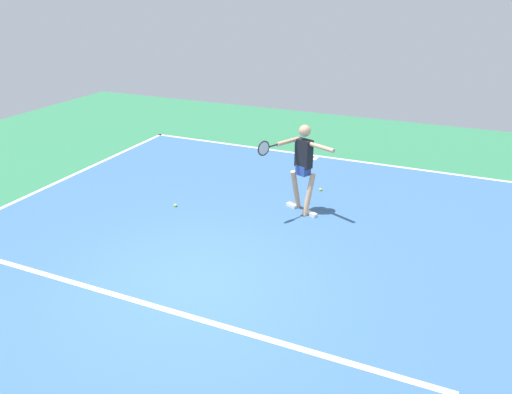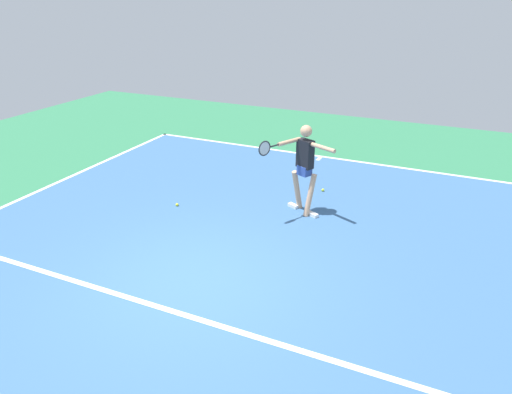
% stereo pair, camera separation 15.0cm
% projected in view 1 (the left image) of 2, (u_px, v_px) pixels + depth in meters
% --- Properties ---
extents(ground_plane, '(22.88, 22.88, 0.00)m').
position_uv_depth(ground_plane, '(196.00, 282.00, 7.56)').
color(ground_plane, '#2D754C').
extents(court_surface, '(10.46, 13.47, 0.00)m').
position_uv_depth(court_surface, '(196.00, 282.00, 7.56)').
color(court_surface, '#38608E').
rests_on(court_surface, ground_plane).
extents(court_line_baseline_near, '(10.46, 0.10, 0.01)m').
position_uv_depth(court_line_baseline_near, '(318.00, 156.00, 13.17)').
color(court_line_baseline_near, white).
rests_on(court_line_baseline_near, ground_plane).
extents(court_line_service, '(7.85, 0.10, 0.01)m').
position_uv_depth(court_line_service, '(169.00, 310.00, 6.89)').
color(court_line_service, white).
rests_on(court_line_service, ground_plane).
extents(court_line_centre_mark, '(0.10, 0.30, 0.01)m').
position_uv_depth(court_line_centre_mark, '(316.00, 158.00, 13.00)').
color(court_line_centre_mark, white).
rests_on(court_line_centre_mark, ground_plane).
extents(tennis_player, '(1.31, 1.15, 1.86)m').
position_uv_depth(tennis_player, '(302.00, 163.00, 9.47)').
color(tennis_player, tan).
rests_on(tennis_player, ground_plane).
extents(tennis_ball_centre_court, '(0.07, 0.07, 0.07)m').
position_uv_depth(tennis_ball_centre_court, '(321.00, 189.00, 10.91)').
color(tennis_ball_centre_court, '#CCE033').
rests_on(tennis_ball_centre_court, ground_plane).
extents(tennis_ball_near_service_line, '(0.07, 0.07, 0.07)m').
position_uv_depth(tennis_ball_near_service_line, '(175.00, 205.00, 10.12)').
color(tennis_ball_near_service_line, yellow).
rests_on(tennis_ball_near_service_line, ground_plane).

